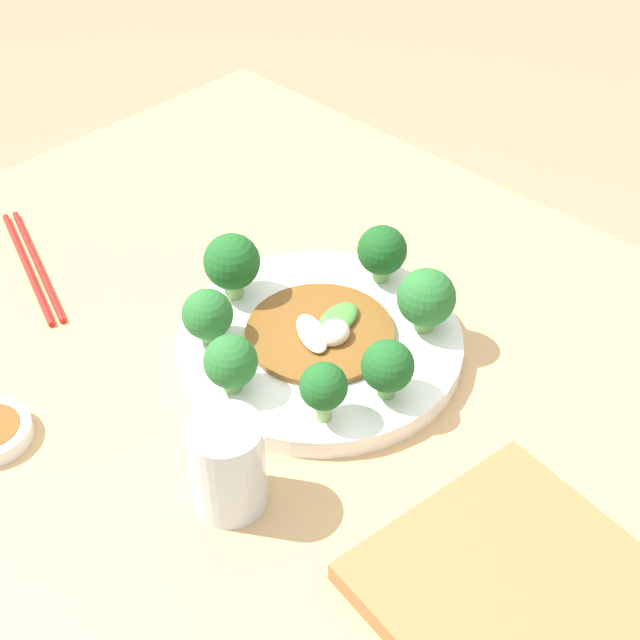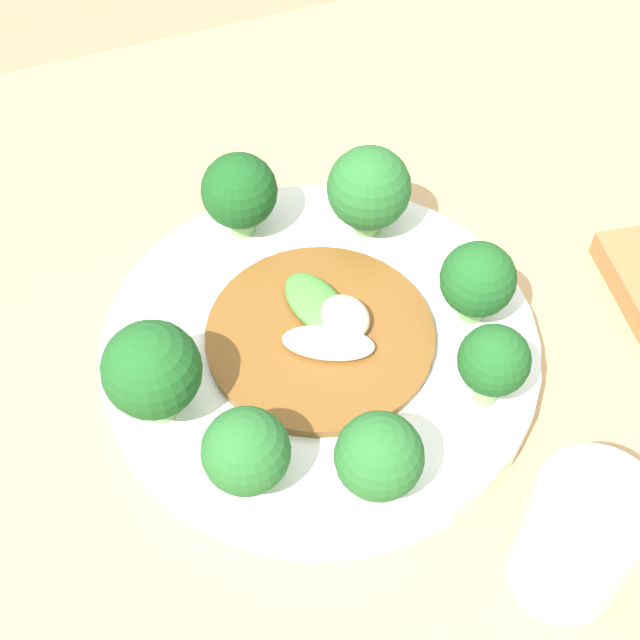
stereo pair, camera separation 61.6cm
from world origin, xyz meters
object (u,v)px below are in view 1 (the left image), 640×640
(broccoli_southwest, at_px, (426,298))
(broccoli_north, at_px, (231,362))
(broccoli_northwest, at_px, (324,388))
(broccoli_west, at_px, (388,367))
(broccoli_northeast, at_px, (207,315))
(cutting_board, at_px, (554,626))
(drinking_glass, at_px, (228,465))
(broccoli_south, at_px, (382,251))
(chopsticks, at_px, (32,265))
(plate, at_px, (320,343))
(stirfry_center, at_px, (323,331))
(broccoli_east, at_px, (232,263))

(broccoli_southwest, relative_size, broccoli_north, 1.15)
(broccoli_northwest, bearing_deg, broccoli_north, 20.48)
(broccoli_west, distance_m, broccoli_north, 0.14)
(broccoli_southwest, bearing_deg, broccoli_north, 69.03)
(broccoli_northwest, xyz_separation_m, broccoli_north, (0.09, 0.03, -0.00))
(broccoli_northeast, distance_m, broccoli_southwest, 0.21)
(cutting_board, bearing_deg, drinking_glass, 17.61)
(broccoli_south, distance_m, broccoli_west, 0.17)
(broccoli_northeast, height_order, chopsticks, broccoli_northeast)
(broccoli_south, bearing_deg, plate, 98.77)
(broccoli_south, xyz_separation_m, drinking_glass, (-0.09, 0.30, -0.01))
(broccoli_northeast, bearing_deg, stirfry_center, -133.09)
(plate, xyz_separation_m, broccoli_northeast, (0.07, 0.08, 0.04))
(broccoli_south, relative_size, stirfry_center, 0.43)
(broccoli_southwest, xyz_separation_m, drinking_glass, (-0.01, 0.27, -0.01))
(plate, distance_m, broccoli_southwest, 0.12)
(broccoli_east, bearing_deg, broccoli_south, -125.93)
(broccoli_northeast, height_order, broccoli_east, broccoli_east)
(plate, height_order, stirfry_center, stirfry_center)
(broccoli_south, distance_m, cutting_board, 0.42)
(broccoli_north, bearing_deg, broccoli_southwest, -110.97)
(broccoli_northwest, bearing_deg, chopsticks, 6.82)
(chopsticks, bearing_deg, broccoli_southwest, -152.33)
(broccoli_northeast, height_order, broccoli_north, broccoli_north)
(chopsticks, bearing_deg, plate, -159.01)
(broccoli_northwest, height_order, broccoli_west, same)
(broccoli_northeast, xyz_separation_m, cutting_board, (-0.42, 0.02, -0.04))
(broccoli_west, xyz_separation_m, drinking_glass, (0.03, 0.17, -0.01))
(plate, relative_size, broccoli_northeast, 4.94)
(broccoli_south, xyz_separation_m, stirfry_center, (-0.02, 0.11, -0.03))
(broccoli_east, xyz_separation_m, broccoli_southwest, (-0.18, -0.10, -0.00))
(broccoli_south, xyz_separation_m, broccoli_west, (-0.12, 0.13, -0.00))
(broccoli_northwest, relative_size, broccoli_south, 0.95)
(plate, xyz_separation_m, cutting_board, (-0.34, 0.10, -0.00))
(broccoli_northwest, xyz_separation_m, stirfry_center, (0.08, -0.08, -0.03))
(broccoli_north, relative_size, chopsticks, 0.27)
(broccoli_northeast, xyz_separation_m, broccoli_west, (-0.18, -0.06, 0.00))
(broccoli_northwest, distance_m, cutting_board, 0.27)
(broccoli_south, xyz_separation_m, chopsticks, (0.31, 0.24, -0.05))
(broccoli_south, bearing_deg, broccoli_southwest, 160.26)
(broccoli_east, relative_size, chopsticks, 0.33)
(broccoli_east, distance_m, stirfry_center, 0.12)
(cutting_board, bearing_deg, broccoli_northwest, -5.52)
(plate, height_order, cutting_board, plate)
(broccoli_south, distance_m, broccoli_southwest, 0.09)
(broccoli_southwest, xyz_separation_m, chopsticks, (0.40, 0.21, -0.06))
(plate, xyz_separation_m, chopsticks, (0.33, 0.13, -0.01))
(broccoli_west, height_order, chopsticks, broccoli_west)
(broccoli_north, relative_size, drinking_glass, 0.66)
(plate, distance_m, broccoli_south, 0.12)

